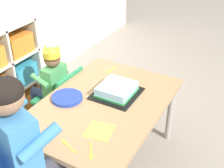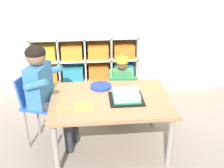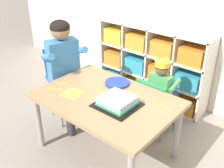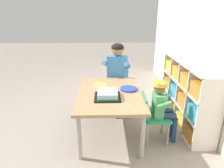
# 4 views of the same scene
# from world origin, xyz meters

# --- Properties ---
(ground) EXTENTS (16.00, 16.00, 0.00)m
(ground) POSITION_xyz_m (0.00, 0.00, 0.00)
(ground) COLOR gray
(storage_cubby_shelf) EXTENTS (1.37, 0.31, 0.90)m
(storage_cubby_shelf) POSITION_xyz_m (-0.24, 1.10, 0.42)
(storage_cubby_shelf) COLOR silver
(storage_cubby_shelf) RESTS_ON ground
(activity_table) EXTENTS (1.17, 0.80, 0.58)m
(activity_table) POSITION_xyz_m (0.00, 0.00, 0.52)
(activity_table) COLOR #A37F56
(activity_table) RESTS_ON ground
(classroom_chair_blue) EXTENTS (0.36, 0.34, 0.61)m
(classroom_chair_blue) POSITION_xyz_m (0.18, 0.51, 0.36)
(classroom_chair_blue) COLOR #238451
(classroom_chair_blue) RESTS_ON ground
(child_with_crown) EXTENTS (0.30, 0.31, 0.81)m
(child_with_crown) POSITION_xyz_m (0.19, 0.62, 0.50)
(child_with_crown) COLOR #4C9E5B
(child_with_crown) RESTS_ON ground
(classroom_chair_adult_side) EXTENTS (0.44, 0.40, 0.77)m
(classroom_chair_adult_side) POSITION_xyz_m (-0.74, 0.15, 0.48)
(classroom_chair_adult_side) COLOR blue
(classroom_chair_adult_side) RESTS_ON ground
(adult_helper_seated) EXTENTS (0.48, 0.46, 1.09)m
(adult_helper_seated) POSITION_xyz_m (-0.63, 0.11, 0.69)
(adult_helper_seated) COLOR #3D7FBC
(adult_helper_seated) RESTS_ON ground
(birthday_cake_on_tray) EXTENTS (0.33, 0.31, 0.08)m
(birthday_cake_on_tray) POSITION_xyz_m (0.15, -0.03, 0.61)
(birthday_cake_on_tray) COLOR black
(birthday_cake_on_tray) RESTS_ON activity_table
(paper_plate_stack) EXTENTS (0.22, 0.22, 0.02)m
(paper_plate_stack) POSITION_xyz_m (-0.08, 0.25, 0.59)
(paper_plate_stack) COLOR #233DA3
(paper_plate_stack) RESTS_ON activity_table
(paper_napkin_square) EXTENTS (0.19, 0.19, 0.00)m
(paper_napkin_square) POSITION_xyz_m (-0.27, -0.13, 0.58)
(paper_napkin_square) COLOR #F4DB4C
(paper_napkin_square) RESTS_ON activity_table
(fork_by_napkin) EXTENTS (0.06, 0.14, 0.00)m
(fork_by_napkin) POSITION_xyz_m (-0.47, -0.04, 0.58)
(fork_by_napkin) COLOR yellow
(fork_by_napkin) RESTS_ON activity_table
(fork_beside_plate_stack) EXTENTS (0.12, 0.09, 0.00)m
(fork_beside_plate_stack) POSITION_xyz_m (-0.45, -0.19, 0.58)
(fork_beside_plate_stack) COLOR yellow
(fork_beside_plate_stack) RESTS_ON activity_table
(fork_at_table_front_edge) EXTENTS (0.13, 0.04, 0.00)m
(fork_at_table_front_edge) POSITION_xyz_m (0.44, 0.18, 0.58)
(fork_at_table_front_edge) COLOR yellow
(fork_at_table_front_edge) RESTS_ON activity_table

